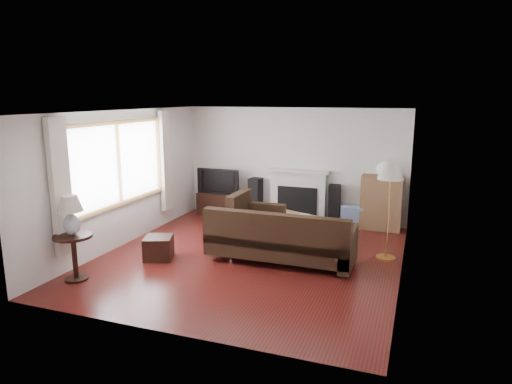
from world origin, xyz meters
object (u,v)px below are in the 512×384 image
(tv_stand, at_px, (220,204))
(side_table, at_px, (75,257))
(sectional_sofa, at_px, (281,237))
(coffee_table, at_px, (291,227))
(bookshelf, at_px, (381,203))
(floor_lamp, at_px, (388,211))

(tv_stand, distance_m, side_table, 4.34)
(sectional_sofa, distance_m, coffee_table, 1.33)
(bookshelf, height_order, coffee_table, bookshelf)
(bookshelf, distance_m, side_table, 5.99)
(tv_stand, relative_size, floor_lamp, 0.61)
(tv_stand, relative_size, side_table, 1.46)
(bookshelf, bearing_deg, sectional_sofa, -119.38)
(bookshelf, xyz_separation_m, floor_lamp, (0.26, -1.79, 0.28))
(tv_stand, distance_m, floor_lamp, 4.32)
(bookshelf, relative_size, sectional_sofa, 0.43)
(side_table, bearing_deg, tv_stand, 83.85)
(bookshelf, height_order, floor_lamp, floor_lamp)
(bookshelf, bearing_deg, coffee_table, -142.63)
(sectional_sofa, bearing_deg, floor_lamp, 23.51)
(floor_lamp, bearing_deg, coffee_table, 162.80)
(sectional_sofa, xyz_separation_m, side_table, (-2.70, -1.83, -0.07))
(coffee_table, bearing_deg, bookshelf, 59.45)
(bookshelf, bearing_deg, floor_lamp, -81.79)
(coffee_table, height_order, side_table, side_table)
(tv_stand, xyz_separation_m, side_table, (-0.46, -4.31, 0.10))
(coffee_table, bearing_deg, tv_stand, 172.33)
(floor_lamp, relative_size, side_table, 2.40)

